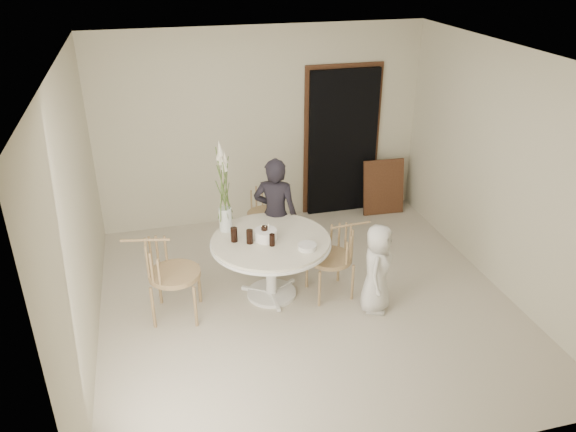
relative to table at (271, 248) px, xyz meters
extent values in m
plane|color=beige|center=(0.35, -0.25, -0.62)|extent=(4.50, 4.50, 0.00)
plane|color=white|center=(0.35, -0.25, 2.08)|extent=(4.50, 4.50, 0.00)
plane|color=beige|center=(0.35, 2.00, 0.73)|extent=(4.50, 0.00, 4.50)
plane|color=beige|center=(0.35, -2.50, 0.73)|extent=(4.50, 0.00, 4.50)
plane|color=beige|center=(-1.90, -0.25, 0.73)|extent=(0.00, 4.50, 4.50)
plane|color=beige|center=(2.60, -0.25, 0.73)|extent=(0.00, 4.50, 4.50)
cube|color=black|center=(1.50, 1.94, 0.43)|extent=(1.00, 0.10, 2.10)
cube|color=#58321E|center=(1.50, 1.98, 0.49)|extent=(1.12, 0.03, 2.22)
cylinder|color=white|center=(0.00, 0.00, -0.60)|extent=(0.56, 0.56, 0.04)
cylinder|color=white|center=(0.00, 0.00, -0.27)|extent=(0.12, 0.12, 0.65)
cylinder|color=white|center=(0.00, 0.00, 0.07)|extent=(1.33, 1.33, 0.03)
cylinder|color=white|center=(0.00, 0.00, 0.09)|extent=(1.30, 1.30, 0.04)
cube|color=#58321E|center=(2.08, 1.70, -0.21)|extent=(0.62, 0.21, 0.81)
cylinder|color=#A87E5B|center=(-0.06, 1.07, -0.40)|extent=(0.03, 0.03, 0.43)
cylinder|color=#A87E5B|center=(0.28, 0.91, -0.40)|extent=(0.03, 0.03, 0.43)
cylinder|color=#A87E5B|center=(0.10, 1.41, -0.40)|extent=(0.03, 0.03, 0.43)
cylinder|color=#A87E5B|center=(0.44, 1.25, -0.40)|extent=(0.03, 0.03, 0.43)
cylinder|color=#A87E5B|center=(0.19, 1.16, -0.17)|extent=(0.48, 0.48, 0.05)
cylinder|color=#A87E5B|center=(0.43, 0.05, -0.39)|extent=(0.03, 0.03, 0.45)
cylinder|color=#A87E5B|center=(0.46, -0.34, -0.39)|extent=(0.03, 0.03, 0.45)
cylinder|color=#A87E5B|center=(0.83, 0.08, -0.39)|extent=(0.03, 0.03, 0.45)
cylinder|color=#A87E5B|center=(0.86, -0.31, -0.39)|extent=(0.03, 0.03, 0.45)
cylinder|color=#A87E5B|center=(0.65, -0.13, -0.15)|extent=(0.50, 0.50, 0.05)
cylinder|color=#A87E5B|center=(-0.89, -0.36, -0.37)|extent=(0.03, 0.03, 0.49)
cylinder|color=#A87E5B|center=(-0.81, 0.06, -0.37)|extent=(0.03, 0.03, 0.49)
cylinder|color=#A87E5B|center=(-1.32, -0.28, -0.37)|extent=(0.03, 0.03, 0.49)
cylinder|color=#A87E5B|center=(-1.23, 0.15, -0.37)|extent=(0.03, 0.03, 0.49)
cylinder|color=#A87E5B|center=(-1.06, -0.11, -0.10)|extent=(0.55, 0.55, 0.05)
imported|color=black|center=(0.19, 0.59, 0.10)|extent=(0.62, 0.53, 1.43)
imported|color=silver|center=(1.04, -0.54, -0.11)|extent=(0.53, 0.60, 1.02)
cylinder|color=white|center=(-0.06, 0.00, 0.17)|extent=(0.24, 0.24, 0.12)
cylinder|color=#FCDE9F|center=(-0.06, 0.00, 0.26)|extent=(0.01, 0.01, 0.05)
cylinder|color=#FCDE9F|center=(-0.02, 0.03, 0.26)|extent=(0.01, 0.01, 0.05)
cylinder|color=#FCDE9F|center=(-0.10, 0.02, 0.26)|extent=(0.01, 0.01, 0.05)
cylinder|color=black|center=(-0.24, -0.03, 0.19)|extent=(0.09, 0.09, 0.16)
cylinder|color=black|center=(-0.02, -0.15, 0.18)|extent=(0.07, 0.07, 0.13)
cylinder|color=black|center=(-0.39, 0.05, 0.19)|extent=(0.08, 0.08, 0.16)
cylinder|color=black|center=(-0.07, 0.01, 0.19)|extent=(0.08, 0.08, 0.16)
cylinder|color=white|center=(0.32, -0.31, 0.14)|extent=(0.25, 0.25, 0.05)
cylinder|color=silver|center=(-0.44, 0.33, 0.25)|extent=(0.14, 0.14, 0.27)
cylinder|color=#47622A|center=(-0.42, 0.35, 0.59)|extent=(0.01, 0.01, 0.67)
cone|color=beige|center=(-0.42, 0.35, 0.92)|extent=(0.07, 0.07, 0.17)
cylinder|color=#47622A|center=(-0.44, 0.36, 0.61)|extent=(0.01, 0.01, 0.73)
cone|color=beige|center=(-0.44, 0.36, 0.98)|extent=(0.07, 0.07, 0.17)
cylinder|color=#47622A|center=(-0.47, 0.34, 0.64)|extent=(0.01, 0.01, 0.79)
cone|color=beige|center=(-0.47, 0.34, 1.04)|extent=(0.07, 0.07, 0.17)
cylinder|color=#47622A|center=(-0.46, 0.31, 0.67)|extent=(0.01, 0.01, 0.85)
cone|color=beige|center=(-0.46, 0.31, 1.10)|extent=(0.07, 0.07, 0.17)
cylinder|color=#47622A|center=(-0.44, 0.30, 0.59)|extent=(0.01, 0.01, 0.67)
cone|color=beige|center=(-0.44, 0.30, 0.92)|extent=(0.07, 0.07, 0.17)
cylinder|color=#47622A|center=(-0.41, 0.32, 0.61)|extent=(0.01, 0.01, 0.73)
cone|color=beige|center=(-0.41, 0.32, 0.98)|extent=(0.07, 0.07, 0.17)
camera|label=1|loc=(-1.16, -5.24, 3.07)|focal=35.00mm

